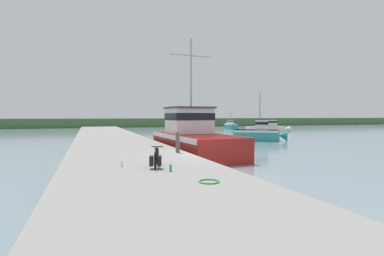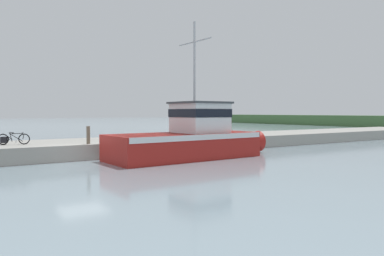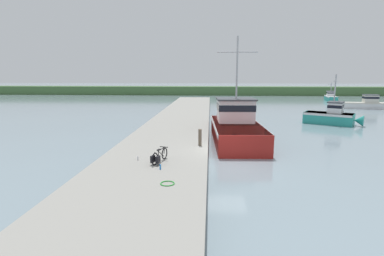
{
  "view_description": "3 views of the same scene",
  "coord_description": "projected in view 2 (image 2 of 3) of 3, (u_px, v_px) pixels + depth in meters",
  "views": [
    {
      "loc": [
        -5.73,
        -13.31,
        2.72
      ],
      "look_at": [
        -0.58,
        1.45,
        2.09
      ],
      "focal_mm": 28.0,
      "sensor_mm": 36.0,
      "label": 1
    },
    {
      "loc": [
        19.6,
        -6.02,
        2.72
      ],
      "look_at": [
        0.04,
        6.93,
        1.73
      ],
      "focal_mm": 35.0,
      "sensor_mm": 36.0,
      "label": 2
    },
    {
      "loc": [
        -0.94,
        -17.1,
        5.23
      ],
      "look_at": [
        -2.24,
        4.18,
        1.39
      ],
      "focal_mm": 28.0,
      "sensor_mm": 36.0,
      "label": 3
    }
  ],
  "objects": [
    {
      "name": "mooring_post",
      "position": [
        88.0,
        135.0,
        21.45
      ],
      "size": [
        0.2,
        0.2,
        1.02
      ],
      "primitive_type": "cylinder",
      "color": "brown",
      "rests_on": "dock_pier"
    },
    {
      "name": "dock_pier",
      "position": [
        63.0,
        149.0,
        22.99
      ],
      "size": [
        5.7,
        80.0,
        0.9
      ],
      "primitive_type": "cube",
      "color": "gray",
      "rests_on": "ground_plane"
    },
    {
      "name": "fishing_boat_main",
      "position": [
        191.0,
        138.0,
        22.2
      ],
      "size": [
        3.91,
        10.79,
        8.08
      ],
      "rotation": [
        0.0,
        0.0,
        0.05
      ],
      "color": "maroon",
      "rests_on": "ground_plane"
    },
    {
      "name": "bicycle_touring",
      "position": [
        10.0,
        139.0,
        20.96
      ],
      "size": [
        0.73,
        1.65,
        0.69
      ],
      "rotation": [
        0.0,
        0.0,
        -0.29
      ],
      "color": "black",
      "rests_on": "dock_pier"
    },
    {
      "name": "ground_plane",
      "position": [
        82.0,
        164.0,
        19.77
      ],
      "size": [
        320.0,
        320.0,
        0.0
      ],
      "primitive_type": "plane",
      "color": "gray"
    },
    {
      "name": "water_bottle_by_bike",
      "position": [
        16.0,
        141.0,
        22.18
      ],
      "size": [
        0.07,
        0.07,
        0.2
      ],
      "primitive_type": "cylinder",
      "color": "silver",
      "rests_on": "dock_pier"
    }
  ]
}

